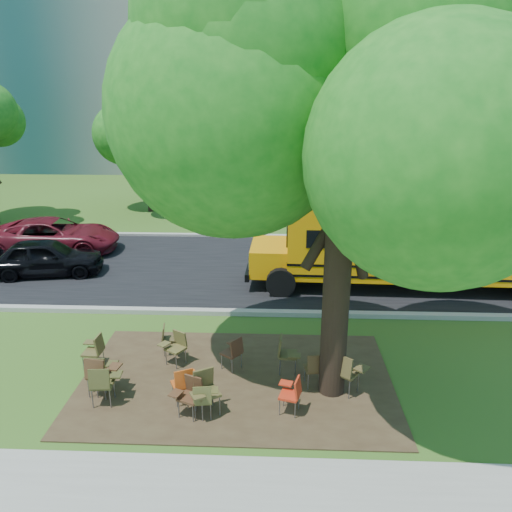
{
  "coord_description": "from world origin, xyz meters",
  "views": [
    {
      "loc": [
        1.87,
        -10.31,
        6.25
      ],
      "look_at": [
        1.26,
        3.65,
        1.61
      ],
      "focal_mm": 35.0,
      "sensor_mm": 36.0,
      "label": 1
    }
  ],
  "objects_px": {
    "chair_12": "(286,351)",
    "chair_14": "(103,382)",
    "chair_13": "(316,366)",
    "chair_2": "(184,381)",
    "chair_3": "(190,392)",
    "chair_7": "(347,370)",
    "chair_9": "(176,345)",
    "chair_4": "(204,397)",
    "chair_6": "(292,391)",
    "chair_8": "(95,348)",
    "bg_car_red": "(53,236)",
    "black_car": "(46,257)",
    "school_bus": "(445,240)",
    "chair_5": "(205,388)",
    "chair_1": "(99,372)",
    "chair_10": "(168,337)",
    "chair_0": "(100,370)",
    "main_tree": "(347,98)",
    "chair_11": "(234,350)"
  },
  "relations": [
    {
      "from": "main_tree",
      "to": "chair_14",
      "type": "relative_size",
      "value": 10.56
    },
    {
      "from": "chair_4",
      "to": "chair_7",
      "type": "height_order",
      "value": "chair_7"
    },
    {
      "from": "bg_car_red",
      "to": "chair_13",
      "type": "bearing_deg",
      "value": -139.16
    },
    {
      "from": "chair_3",
      "to": "chair_8",
      "type": "bearing_deg",
      "value": -10.82
    },
    {
      "from": "chair_0",
      "to": "chair_7",
      "type": "xyz_separation_m",
      "value": [
        5.31,
        0.1,
        0.07
      ]
    },
    {
      "from": "chair_7",
      "to": "chair_9",
      "type": "xyz_separation_m",
      "value": [
        -3.89,
        1.11,
        -0.09
      ]
    },
    {
      "from": "chair_11",
      "to": "black_car",
      "type": "height_order",
      "value": "black_car"
    },
    {
      "from": "chair_3",
      "to": "chair_12",
      "type": "distance_m",
      "value": 2.55
    },
    {
      "from": "chair_4",
      "to": "chair_10",
      "type": "relative_size",
      "value": 1.0
    },
    {
      "from": "chair_2",
      "to": "bg_car_red",
      "type": "bearing_deg",
      "value": 99.58
    },
    {
      "from": "chair_12",
      "to": "chair_0",
      "type": "bearing_deg",
      "value": -75.06
    },
    {
      "from": "chair_3",
      "to": "chair_8",
      "type": "xyz_separation_m",
      "value": [
        -2.51,
        1.64,
        0.03
      ]
    },
    {
      "from": "chair_3",
      "to": "chair_9",
      "type": "relative_size",
      "value": 1.01
    },
    {
      "from": "chair_6",
      "to": "chair_10",
      "type": "xyz_separation_m",
      "value": [
        -2.99,
        2.24,
        -0.02
      ]
    },
    {
      "from": "chair_0",
      "to": "chair_4",
      "type": "relative_size",
      "value": 1.1
    },
    {
      "from": "chair_9",
      "to": "chair_14",
      "type": "distance_m",
      "value": 2.09
    },
    {
      "from": "chair_6",
      "to": "chair_8",
      "type": "distance_m",
      "value": 4.79
    },
    {
      "from": "chair_6",
      "to": "black_car",
      "type": "xyz_separation_m",
      "value": [
        -8.49,
        7.66,
        0.15
      ]
    },
    {
      "from": "chair_0",
      "to": "chair_1",
      "type": "xyz_separation_m",
      "value": [
        0.07,
        -0.2,
        0.06
      ]
    },
    {
      "from": "chair_11",
      "to": "chair_2",
      "type": "bearing_deg",
      "value": -176.75
    },
    {
      "from": "chair_13",
      "to": "school_bus",
      "type": "bearing_deg",
      "value": 43.61
    },
    {
      "from": "chair_3",
      "to": "chair_6",
      "type": "relative_size",
      "value": 1.03
    },
    {
      "from": "chair_12",
      "to": "black_car",
      "type": "bearing_deg",
      "value": -124.05
    },
    {
      "from": "chair_2",
      "to": "chair_11",
      "type": "relative_size",
      "value": 1.02
    },
    {
      "from": "chair_3",
      "to": "chair_8",
      "type": "height_order",
      "value": "chair_8"
    },
    {
      "from": "chair_7",
      "to": "bg_car_red",
      "type": "xyz_separation_m",
      "value": [
        -10.48,
        9.44,
        0.11
      ]
    },
    {
      "from": "chair_10",
      "to": "chair_14",
      "type": "relative_size",
      "value": 0.85
    },
    {
      "from": "chair_7",
      "to": "chair_12",
      "type": "relative_size",
      "value": 1.07
    },
    {
      "from": "chair_9",
      "to": "chair_11",
      "type": "xyz_separation_m",
      "value": [
        1.39,
        -0.2,
        0.0
      ]
    },
    {
      "from": "chair_7",
      "to": "chair_9",
      "type": "distance_m",
      "value": 4.04
    },
    {
      "from": "school_bus",
      "to": "chair_5",
      "type": "distance_m",
      "value": 9.95
    },
    {
      "from": "chair_13",
      "to": "chair_6",
      "type": "bearing_deg",
      "value": -128.79
    },
    {
      "from": "chair_2",
      "to": "chair_14",
      "type": "height_order",
      "value": "chair_14"
    },
    {
      "from": "chair_13",
      "to": "black_car",
      "type": "relative_size",
      "value": 0.22
    },
    {
      "from": "chair_13",
      "to": "chair_2",
      "type": "bearing_deg",
      "value": -174.91
    },
    {
      "from": "chair_5",
      "to": "chair_13",
      "type": "distance_m",
      "value": 2.52
    },
    {
      "from": "chair_12",
      "to": "chair_14",
      "type": "relative_size",
      "value": 0.99
    },
    {
      "from": "chair_13",
      "to": "black_car",
      "type": "bearing_deg",
      "value": 133.89
    },
    {
      "from": "chair_1",
      "to": "chair_2",
      "type": "height_order",
      "value": "chair_1"
    },
    {
      "from": "chair_4",
      "to": "chair_0",
      "type": "bearing_deg",
      "value": 152.33
    },
    {
      "from": "chair_8",
      "to": "chair_10",
      "type": "distance_m",
      "value": 1.73
    },
    {
      "from": "chair_1",
      "to": "chair_4",
      "type": "bearing_deg",
      "value": -6.51
    },
    {
      "from": "chair_2",
      "to": "chair_10",
      "type": "xyz_separation_m",
      "value": [
        -0.75,
        2.0,
        -0.04
      ]
    },
    {
      "from": "chair_2",
      "to": "chair_9",
      "type": "relative_size",
      "value": 1.02
    },
    {
      "from": "main_tree",
      "to": "chair_4",
      "type": "bearing_deg",
      "value": -158.24
    },
    {
      "from": "main_tree",
      "to": "chair_2",
      "type": "xyz_separation_m",
      "value": [
        -3.12,
        -0.57,
        -5.6
      ]
    },
    {
      "from": "chair_7",
      "to": "chair_12",
      "type": "xyz_separation_m",
      "value": [
        -1.29,
        0.81,
        -0.04
      ]
    },
    {
      "from": "chair_4",
      "to": "chair_5",
      "type": "distance_m",
      "value": 0.2
    },
    {
      "from": "chair_4",
      "to": "chair_9",
      "type": "distance_m",
      "value": 2.27
    },
    {
      "from": "chair_12",
      "to": "chair_3",
      "type": "bearing_deg",
      "value": -47.16
    }
  ]
}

